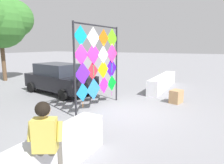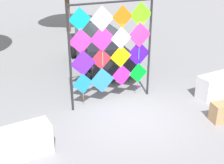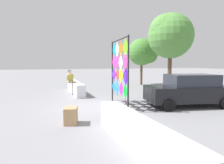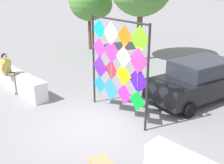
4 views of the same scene
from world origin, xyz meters
name	(u,v)px [view 1 (image 1 of 4)]	position (x,y,z in m)	size (l,w,h in m)	color
ground	(126,112)	(0.00, 0.00, 0.00)	(120.00, 120.00, 0.00)	gray
plaza_ledge_right	(163,82)	(4.69, -0.20, 0.38)	(4.34, 0.54, 0.77)	silver
kite_display_rack	(99,61)	(0.01, 1.16, 1.84)	(2.68, 0.30, 3.19)	#232328
seated_vendor	(48,139)	(-4.31, -0.53, 0.96)	(0.78, 0.67, 1.61)	#666056
parked_car	(59,78)	(1.17, 4.27, 0.77)	(2.45, 4.16, 1.52)	black
cardboard_box_large	(176,96)	(2.11, -1.41, 0.28)	(0.57, 0.41, 0.56)	tan
tree_far_right	(1,21)	(2.18, 10.10, 4.02)	(4.19, 3.47, 5.70)	brown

